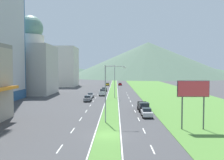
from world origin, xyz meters
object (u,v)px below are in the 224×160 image
object	(u,v)px
street_lamp_near	(108,90)
car_0	(88,98)
car_3	(104,89)
car_2	(108,84)
pickup_truck_1	(103,92)
car_5	(147,112)
car_4	(120,84)
pickup_truck_0	(143,106)
car_1	(91,95)
street_lamp_mid	(113,79)
billboard_roadside	(193,92)

from	to	relation	value
street_lamp_near	car_0	size ratio (longest dim) A/B	2.06
street_lamp_near	car_3	size ratio (longest dim) A/B	2.05
street_lamp_near	car_2	xyz separation A→B (m)	(-3.18, 84.93, -4.69)
car_0	pickup_truck_1	world-z (taller)	pickup_truck_1
car_5	pickup_truck_1	world-z (taller)	pickup_truck_1
car_4	car_5	size ratio (longest dim) A/B	1.14
car_5	pickup_truck_0	bearing A→B (deg)	179.21
car_1	car_3	world-z (taller)	car_3
street_lamp_mid	car_2	bearing A→B (deg)	94.05
billboard_roadside	pickup_truck_0	xyz separation A→B (m)	(-5.39, 14.41, -4.48)
pickup_truck_0	car_3	bearing A→B (deg)	-166.49
car_2	car_0	bearing A→B (deg)	176.96
car_3	car_4	distance (m)	34.25
car_2	street_lamp_near	bearing A→B (deg)	-177.85
street_lamp_mid	billboard_roadside	size ratio (longest dim) A/B	1.40
pickup_truck_1	billboard_roadside	bearing A→B (deg)	-160.13
car_0	car_5	size ratio (longest dim) A/B	1.13
pickup_truck_1	car_4	bearing A→B (deg)	-8.04
car_2	car_3	bearing A→B (deg)	179.81
street_lamp_mid	car_4	size ratio (longest dim) A/B	2.18
car_5	billboard_roadside	bearing A→B (deg)	31.73
car_0	car_3	bearing A→B (deg)	-6.18
car_4	street_lamp_near	bearing A→B (deg)	-2.39
street_lamp_mid	car_5	size ratio (longest dim) A/B	2.49
car_3	pickup_truck_0	world-z (taller)	pickup_truck_0
street_lamp_near	street_lamp_mid	size ratio (longest dim) A/B	0.94
billboard_roadside	car_2	bearing A→B (deg)	99.95
street_lamp_mid	billboard_roadside	xyz separation A→B (m)	(11.87, -35.93, -0.30)
street_lamp_mid	car_2	world-z (taller)	street_lamp_mid
car_0	pickup_truck_0	bearing A→B (deg)	-136.98
car_0	car_5	distance (m)	24.05
billboard_roadside	car_5	distance (m)	11.39
car_0	pickup_truck_1	size ratio (longest dim) A/B	0.84
street_lamp_near	pickup_truck_0	bearing A→B (deg)	55.42
car_0	car_1	size ratio (longest dim) A/B	1.07
car_5	pickup_truck_1	distance (m)	35.77
car_1	car_5	xyz separation A→B (m)	(13.53, -28.24, 0.07)
car_2	pickup_truck_1	size ratio (longest dim) A/B	0.82
car_2	pickup_truck_0	distance (m)	75.38
pickup_truck_0	pickup_truck_1	xyz separation A→B (m)	(-10.21, 28.74, 0.00)
car_1	car_3	size ratio (longest dim) A/B	0.93
street_lamp_near	car_0	world-z (taller)	street_lamp_near
street_lamp_mid	car_0	size ratio (longest dim) A/B	2.19
street_lamp_mid	car_5	distance (m)	28.27
car_4	pickup_truck_1	bearing A→B (deg)	-8.04
car_5	car_0	bearing A→B (deg)	-146.21
car_1	pickup_truck_1	size ratio (longest dim) A/B	0.79
billboard_roadside	car_4	size ratio (longest dim) A/B	1.56
car_0	car_3	xyz separation A→B (m)	(3.10, 28.66, -0.02)
billboard_roadside	pickup_truck_1	size ratio (longest dim) A/B	1.32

